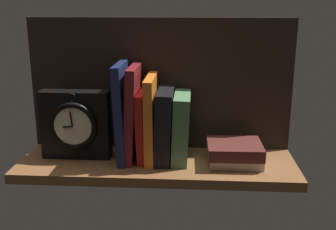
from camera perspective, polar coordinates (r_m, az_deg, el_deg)
name	(u,v)px	position (r cm, az deg, el deg)	size (l,w,h in cm)	color
ground_plane	(157,165)	(110.41, -1.52, -6.90)	(72.65, 23.28, 2.50)	brown
back_panel	(160,84)	(115.22, -1.09, 4.24)	(72.65, 1.20, 36.53)	black
book_navy_bierce	(123,111)	(109.00, -6.21, 0.49)	(2.14, 16.49, 25.49)	#192147
book_maroon_dawkins	(133,113)	(108.70, -4.89, 0.28)	(2.30, 15.16, 24.74)	maroon
book_red_requiem	(142,125)	(109.30, -3.58, -1.43)	(2.00, 13.45, 18.06)	red
book_orange_pandolfini	(151,118)	(108.44, -2.32, -0.43)	(2.28, 16.69, 22.13)	orange
book_black_skeptic	(164,125)	(108.63, -0.49, -1.33)	(4.06, 15.93, 18.70)	black
book_green_romantic	(181,127)	(108.59, 1.82, -1.67)	(4.13, 14.89, 17.52)	#476B44
framed_clock	(75,125)	(111.76, -12.67, -1.32)	(18.19, 5.83, 18.19)	black
book_stack_side	(235,153)	(108.44, 9.24, -5.16)	(14.32, 12.79, 5.54)	beige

